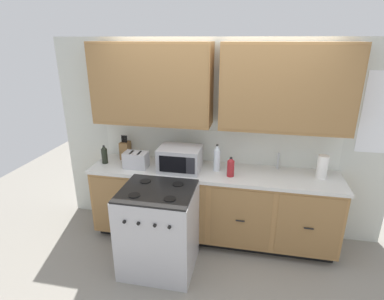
% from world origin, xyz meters
% --- Properties ---
extents(ground_plane, '(8.00, 8.00, 0.00)m').
position_xyz_m(ground_plane, '(0.00, 0.00, 0.00)').
color(ground_plane, gray).
extents(wall_unit, '(4.09, 0.40, 2.40)m').
position_xyz_m(wall_unit, '(0.00, 0.50, 1.64)').
color(wall_unit, silver).
rests_on(wall_unit, ground_plane).
extents(counter_run, '(2.92, 0.64, 0.92)m').
position_xyz_m(counter_run, '(0.00, 0.30, 0.47)').
color(counter_run, black).
rests_on(counter_run, ground_plane).
extents(stove_range, '(0.76, 0.68, 0.95)m').
position_xyz_m(stove_range, '(-0.48, -0.33, 0.47)').
color(stove_range, '#B7B7BC').
rests_on(stove_range, ground_plane).
extents(microwave, '(0.48, 0.37, 0.28)m').
position_xyz_m(microwave, '(-0.38, 0.24, 1.06)').
color(microwave, '#B7B7BC').
rests_on(microwave, counter_run).
extents(toaster, '(0.28, 0.18, 0.19)m').
position_xyz_m(toaster, '(-0.91, 0.21, 1.02)').
color(toaster, '#B7B7BC').
rests_on(toaster, counter_run).
extents(knife_block, '(0.11, 0.14, 0.31)m').
position_xyz_m(knife_block, '(-1.15, 0.47, 1.04)').
color(knife_block, olive).
rests_on(knife_block, counter_run).
extents(sink_faucet, '(0.02, 0.02, 0.20)m').
position_xyz_m(sink_faucet, '(0.75, 0.51, 1.02)').
color(sink_faucet, '#B2B5BA').
rests_on(sink_faucet, counter_run).
extents(paper_towel_roll, '(0.12, 0.12, 0.26)m').
position_xyz_m(paper_towel_roll, '(1.21, 0.35, 1.05)').
color(paper_towel_roll, white).
rests_on(paper_towel_roll, counter_run).
extents(bottle_clear, '(0.08, 0.08, 0.32)m').
position_xyz_m(bottle_clear, '(0.05, 0.31, 1.08)').
color(bottle_clear, silver).
rests_on(bottle_clear, counter_run).
extents(bottle_dark, '(0.07, 0.07, 0.23)m').
position_xyz_m(bottle_dark, '(-1.34, 0.26, 1.04)').
color(bottle_dark, black).
rests_on(bottle_dark, counter_run).
extents(bottle_red, '(0.08, 0.08, 0.23)m').
position_xyz_m(bottle_red, '(0.22, 0.19, 1.03)').
color(bottle_red, maroon).
rests_on(bottle_red, counter_run).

